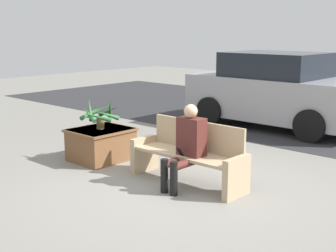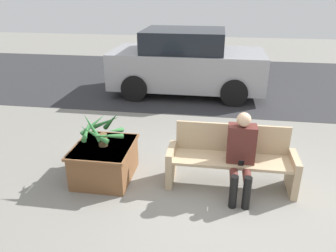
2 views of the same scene
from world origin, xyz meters
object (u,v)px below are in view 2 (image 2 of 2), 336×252
Objects in this scene: person_seated at (241,153)px; potted_plant at (101,130)px; parked_car at (186,63)px; bench at (231,159)px; planter_box at (105,160)px.

person_seated is 1.94m from potted_plant.
person_seated is at bearing -75.22° from parked_car.
bench is 0.46× the size of parked_car.
parked_car is (-1.07, 4.27, 0.39)m from bench.
potted_plant is (-1.93, 0.08, 0.17)m from person_seated.
planter_box is at bearing -176.55° from bench.
planter_box is 0.50m from potted_plant.
bench is at bearing 3.45° from planter_box.
parked_car reaches higher than potted_plant.
potted_plant is at bearing -176.17° from bench.
parked_car is at bearing 104.78° from person_seated.
parked_car is at bearing 80.25° from potted_plant.
potted_plant reaches higher than planter_box.
planter_box is at bearing 52.58° from potted_plant.
bench is 2.69× the size of potted_plant.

